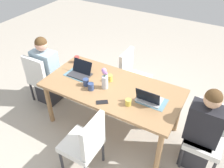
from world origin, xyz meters
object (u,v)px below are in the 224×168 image
Objects in this scene: laptop_head_left_left_mid at (81,72)px; coffee_mug_near_right at (77,59)px; flower_vase at (105,78)px; coffee_mug_near_left at (128,102)px; chair_head_right_left_near at (207,133)px; phone_black at (102,102)px; chair_head_left_left_mid at (42,77)px; laptop_head_right_left_near at (149,99)px; dining_table at (112,91)px; coffee_mug_centre_left at (91,87)px; person_head_left_left_mid at (47,74)px; coffee_mug_centre_right at (110,78)px; chair_far_right_near at (132,74)px; coffee_mug_far_left at (86,82)px; person_head_right_left_near at (201,133)px; chair_near_left_far at (86,142)px.

coffee_mug_near_right is (-0.26, 0.26, 0.01)m from laptop_head_left_left_mid.
flower_vase is at bearing -11.00° from laptop_head_left_left_mid.
coffee_mug_near_left is 1.28m from coffee_mug_near_right.
chair_head_right_left_near reaches higher than phone_black.
laptop_head_right_left_near reaches higher than chair_head_left_left_mid.
chair_head_right_left_near is at bearing 16.41° from coffee_mug_near_left.
dining_table is 18.65× the size of coffee_mug_centre_left.
person_head_left_left_mid reaches higher than chair_head_left_left_mid.
laptop_head_left_left_mid is at bearing -170.52° from coffee_mug_centre_right.
coffee_mug_centre_right is at bearing 97.29° from flower_vase.
person_head_left_left_mid reaches higher than coffee_mug_near_right.
coffee_mug_centre_left reaches higher than phone_black.
laptop_head_left_left_mid is 3.21× the size of coffee_mug_centre_right.
laptop_head_left_left_mid is (-0.51, -0.73, 0.30)m from chair_far_right_near.
coffee_mug_far_left reaches higher than phone_black.
person_head_right_left_near is at bearing -0.56° from dining_table.
coffee_mug_near_right is (-2.14, 0.23, 0.31)m from chair_head_right_left_near.
laptop_head_right_left_near is 0.79m from coffee_mug_centre_left.
coffee_mug_centre_left is at bearing -136.90° from flower_vase.
chair_head_right_left_near is 1.47m from flower_vase.
chair_head_left_left_mid is 8.72× the size of coffee_mug_centre_left.
person_head_right_left_near is 0.76m from laptop_head_right_left_near.
phone_black is at bearing -158.29° from coffee_mug_near_left.
person_head_right_left_near is 3.73× the size of laptop_head_left_left_mid.
laptop_head_right_left_near is (-0.71, -0.02, 0.27)m from person_head_right_left_near.
coffee_mug_centre_left is 0.31m from phone_black.
person_head_right_left_near is 1.33× the size of chair_head_left_left_mid.
coffee_mug_far_left is at bearing -172.91° from chair_head_right_left_near.
laptop_head_left_left_mid is 0.36m from coffee_mug_near_right.
laptop_head_left_left_mid is at bearing 6.20° from chair_head_left_left_mid.
coffee_mug_near_left is 0.56× the size of phone_black.
chair_far_right_near is at bearing 93.58° from dining_table.
coffee_mug_far_left is at bearing 123.21° from chair_near_left_far.
person_head_left_left_mid reaches higher than dining_table.
person_head_left_left_mid is 1.60m from chair_near_left_far.
chair_near_left_far is at bearing -77.74° from coffee_mug_centre_right.
person_head_left_left_mid is at bearing -179.31° from laptop_head_left_left_mid.
dining_table is 1.33m from chair_head_left_left_mid.
dining_table is 19.31× the size of coffee_mug_centre_right.
coffee_mug_centre_right is (0.12, 0.30, -0.00)m from coffee_mug_centre_left.
laptop_head_left_left_mid is at bearing 141.51° from coffee_mug_far_left.
chair_head_right_left_near is at bearing 51.24° from person_head_right_left_near.
chair_head_right_left_near reaches higher than coffee_mug_centre_right.
dining_table is at bearing -19.59° from coffee_mug_near_right.
person_head_right_left_near is at bearing 0.85° from chair_head_left_left_mid.
person_head_left_left_mid is 0.76m from laptop_head_left_left_mid.
person_head_right_left_near is 1.33× the size of chair_far_right_near.
chair_head_left_left_mid is 0.75× the size of person_head_left_left_mid.
chair_head_right_left_near is at bearing 6.89° from laptop_head_right_left_near.
coffee_mug_centre_left is 0.69× the size of phone_black.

